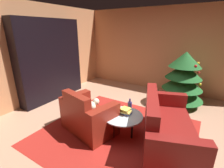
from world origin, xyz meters
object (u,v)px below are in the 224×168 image
(couch_red, at_px, (165,129))
(bottle_on_table, at_px, (130,106))
(armchair_red, at_px, (88,117))
(bookshelf_unit, at_px, (55,60))
(book_stack_on_table, at_px, (125,111))
(coffee_table, at_px, (123,117))
(decorated_tree, at_px, (183,79))

(couch_red, bearing_deg, bottle_on_table, 175.79)
(armchair_red, relative_size, couch_red, 0.64)
(bookshelf_unit, xyz_separation_m, book_stack_on_table, (2.52, -0.58, -0.63))
(bookshelf_unit, distance_m, bottle_on_table, 2.64)
(coffee_table, relative_size, decorated_tree, 0.53)
(decorated_tree, bearing_deg, bookshelf_unit, -157.93)
(armchair_red, bearing_deg, decorated_tree, 58.68)
(book_stack_on_table, distance_m, decorated_tree, 2.01)
(bottle_on_table, bearing_deg, armchair_red, -146.93)
(couch_red, distance_m, book_stack_on_table, 0.75)
(coffee_table, bearing_deg, bottle_on_table, 79.00)
(armchair_red, height_order, bottle_on_table, armchair_red)
(bookshelf_unit, xyz_separation_m, armchair_red, (1.87, -0.88, -0.79))
(coffee_table, relative_size, bottle_on_table, 2.78)
(armchair_red, xyz_separation_m, couch_red, (1.38, 0.39, -0.00))
(bottle_on_table, distance_m, decorated_tree, 1.86)
(couch_red, relative_size, coffee_table, 2.50)
(coffee_table, bearing_deg, couch_red, 11.17)
(bookshelf_unit, relative_size, couch_red, 1.19)
(bottle_on_table, bearing_deg, coffee_table, -101.00)
(armchair_red, relative_size, decorated_tree, 0.84)
(bookshelf_unit, bearing_deg, coffee_table, -14.33)
(book_stack_on_table, bearing_deg, couch_red, 6.91)
(bookshelf_unit, distance_m, couch_red, 3.38)
(armchair_red, xyz_separation_m, decorated_tree, (1.32, 2.17, 0.40))
(decorated_tree, bearing_deg, couch_red, -88.09)
(book_stack_on_table, bearing_deg, bookshelf_unit, 167.00)
(couch_red, distance_m, decorated_tree, 1.83)
(couch_red, relative_size, bottle_on_table, 6.95)
(book_stack_on_table, relative_size, bottle_on_table, 0.88)
(armchair_red, height_order, decorated_tree, decorated_tree)
(coffee_table, xyz_separation_m, book_stack_on_table, (0.01, 0.06, 0.09))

